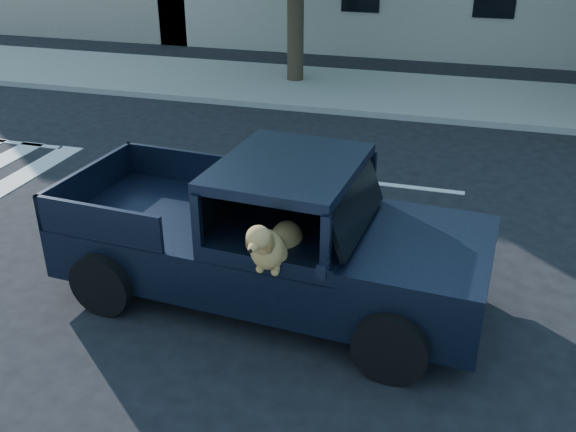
{
  "coord_description": "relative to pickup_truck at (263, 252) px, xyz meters",
  "views": [
    {
      "loc": [
        0.72,
        -7.12,
        4.53
      ],
      "look_at": [
        -1.09,
        -0.97,
        1.37
      ],
      "focal_mm": 40.0,
      "sensor_mm": 36.0,
      "label": 1
    }
  ],
  "objects": [
    {
      "name": "lane_stripes",
      "position": [
        3.52,
        3.99,
        -0.62
      ],
      "size": [
        21.6,
        0.14,
        0.01
      ],
      "primitive_type": null,
      "color": "silver",
      "rests_on": "ground"
    },
    {
      "name": "ground",
      "position": [
        1.52,
        0.59,
        -0.63
      ],
      "size": [
        120.0,
        120.0,
        0.0
      ],
      "primitive_type": "plane",
      "color": "black",
      "rests_on": "ground"
    },
    {
      "name": "far_sidewalk",
      "position": [
        1.52,
        9.79,
        -0.55
      ],
      "size": [
        60.0,
        4.0,
        0.15
      ],
      "primitive_type": "cube",
      "color": "gray",
      "rests_on": "ground"
    },
    {
      "name": "pickup_truck",
      "position": [
        0.0,
        0.0,
        0.0
      ],
      "size": [
        5.33,
        2.84,
        1.86
      ],
      "rotation": [
        0.0,
        0.0,
        -0.07
      ],
      "color": "black",
      "rests_on": "ground"
    }
  ]
}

